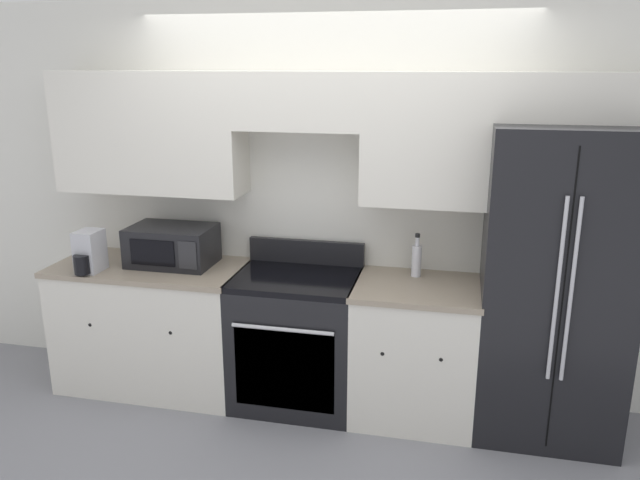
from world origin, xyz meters
name	(u,v)px	position (x,y,z in m)	size (l,w,h in m)	color
ground_plane	(309,427)	(0.00, 0.00, 0.00)	(12.00, 12.00, 0.00)	gray
wall_back	(331,176)	(0.01, 0.58, 1.49)	(8.00, 0.39, 2.60)	silver
lower_cabinets_left	(153,325)	(-1.19, 0.31, 0.44)	(1.28, 0.64, 0.88)	silver
lower_cabinets_right	(415,351)	(0.61, 0.31, 0.44)	(0.78, 0.64, 0.88)	silver
oven_range	(297,339)	(-0.16, 0.31, 0.45)	(0.79, 0.65, 1.04)	black
refrigerator	(553,284)	(1.40, 0.36, 0.94)	(0.83, 0.76, 1.87)	black
microwave	(172,245)	(-1.03, 0.37, 1.01)	(0.56, 0.38, 0.26)	black
bottle	(417,259)	(0.59, 0.48, 0.99)	(0.06, 0.06, 0.28)	silver
paper_towel_holder	(89,253)	(-1.49, 0.11, 1.01)	(0.14, 0.24, 0.27)	#B7B7BC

